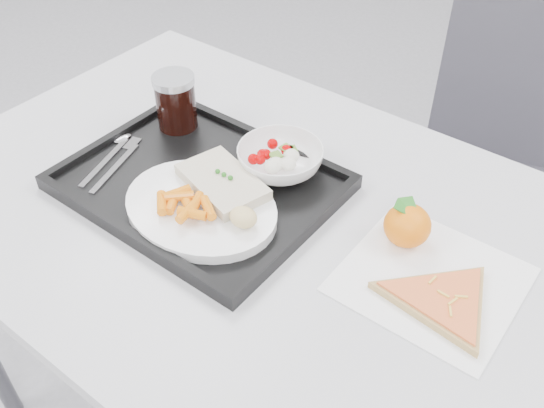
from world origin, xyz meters
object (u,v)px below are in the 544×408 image
(chair, at_px, (495,155))
(dinner_plate, at_px, (201,208))
(tangerine, at_px, (407,225))
(table, at_px, (256,238))
(cola_glass, at_px, (176,101))
(tray, at_px, (200,184))
(pizza_slice, at_px, (442,301))
(salad_bowl, at_px, (280,160))

(chair, xyz_separation_m, dinner_plate, (-0.25, -0.77, 0.24))
(chair, xyz_separation_m, tangerine, (0.05, -0.61, 0.25))
(table, distance_m, cola_glass, 0.31)
(tray, bearing_deg, pizza_slice, 2.20)
(chair, distance_m, pizza_slice, 0.75)
(chair, height_order, dinner_plate, chair)
(tray, height_order, dinner_plate, dinner_plate)
(table, xyz_separation_m, cola_glass, (-0.26, 0.09, 0.14))
(dinner_plate, xyz_separation_m, pizza_slice, (0.40, 0.07, -0.01))
(salad_bowl, bearing_deg, chair, 70.71)
(tray, bearing_deg, chair, 66.96)
(tray, bearing_deg, dinner_plate, -45.00)
(tray, xyz_separation_m, pizza_slice, (0.45, 0.02, 0.00))
(tray, distance_m, dinner_plate, 0.08)
(chair, relative_size, pizza_slice, 3.36)
(tray, bearing_deg, salad_bowl, 50.22)
(dinner_plate, xyz_separation_m, cola_glass, (-0.21, 0.16, 0.05))
(dinner_plate, bearing_deg, cola_glass, 142.36)
(pizza_slice, bearing_deg, dinner_plate, -169.42)
(chair, height_order, salad_bowl, chair)
(cola_glass, xyz_separation_m, tangerine, (0.50, -0.00, -0.04))
(dinner_plate, distance_m, cola_glass, 0.27)
(salad_bowl, height_order, cola_glass, cola_glass)
(dinner_plate, distance_m, salad_bowl, 0.17)
(tangerine, bearing_deg, cola_glass, 179.71)
(tangerine, relative_size, pizza_slice, 0.35)
(table, xyz_separation_m, tray, (-0.11, -0.01, 0.08))
(tray, height_order, salad_bowl, salad_bowl)
(table, xyz_separation_m, dinner_plate, (-0.06, -0.07, 0.09))
(dinner_plate, xyz_separation_m, salad_bowl, (0.04, 0.17, 0.01))
(pizza_slice, bearing_deg, chair, 102.13)
(table, xyz_separation_m, chair, (0.19, 0.70, -0.15))
(pizza_slice, bearing_deg, salad_bowl, 165.38)
(salad_bowl, height_order, tangerine, tangerine)
(cola_glass, bearing_deg, salad_bowl, 1.89)
(chair, xyz_separation_m, cola_glass, (-0.46, -0.61, 0.28))
(tangerine, xyz_separation_m, pizza_slice, (0.10, -0.08, -0.02))
(tray, xyz_separation_m, tangerine, (0.35, 0.10, 0.03))
(salad_bowl, relative_size, cola_glass, 1.41)
(chair, relative_size, salad_bowl, 6.11)
(tangerine, bearing_deg, table, -159.95)
(table, bearing_deg, tangerine, 20.05)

